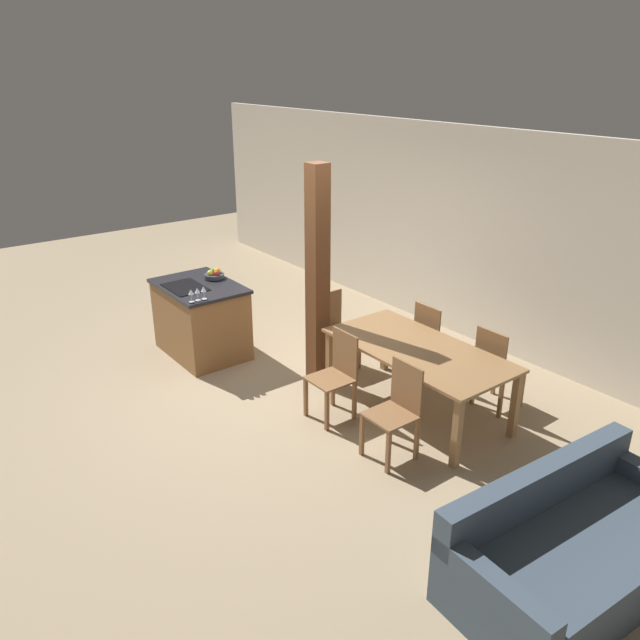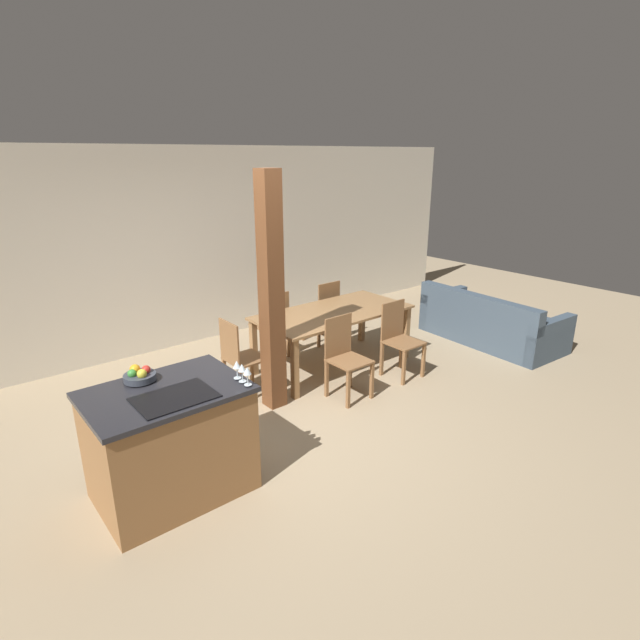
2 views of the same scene
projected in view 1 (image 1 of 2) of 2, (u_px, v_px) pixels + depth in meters
ground_plane at (274, 385)px, 7.08m from camera, size 16.00×16.00×0.00m
wall_back at (453, 231)px, 8.15m from camera, size 11.20×0.08×2.70m
kitchen_island at (201, 319)px, 7.71m from camera, size 1.17×0.83×0.92m
fruit_bowl at (214, 275)px, 7.73m from camera, size 0.25×0.25×0.12m
wine_glass_near at (191, 293)px, 6.92m from camera, size 0.06×0.06×0.15m
wine_glass_middle at (197, 291)px, 6.96m from camera, size 0.06×0.06×0.15m
wine_glass_far at (204, 290)px, 7.01m from camera, size 0.06×0.06×0.15m
dining_table at (418, 356)px, 6.31m from camera, size 1.96×0.96×0.73m
dining_chair_near_left at (336, 374)px, 6.30m from camera, size 0.40×0.40×0.91m
dining_chair_near_right at (396, 409)px, 5.66m from camera, size 0.40×0.40×0.91m
dining_chair_far_left at (433, 339)px, 7.10m from camera, size 0.40×0.40×0.91m
dining_chair_far_right at (496, 367)px, 6.45m from camera, size 0.40×0.40×0.91m
dining_chair_head_end at (334, 329)px, 7.37m from camera, size 0.40×0.40×0.91m
couch at (575, 550)px, 4.32m from camera, size 1.05×1.99×0.75m
timber_post at (318, 279)px, 6.73m from camera, size 0.20×0.20×2.46m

